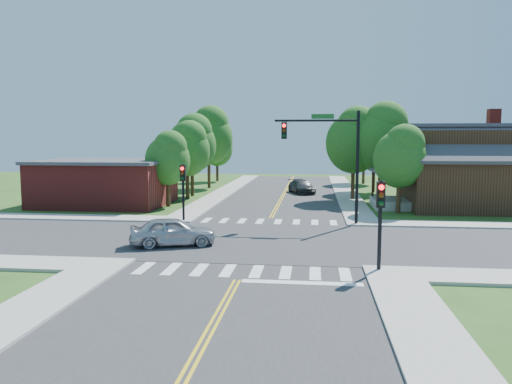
# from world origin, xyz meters

# --- Properties ---
(ground) EXTENTS (100.00, 100.00, 0.00)m
(ground) POSITION_xyz_m (0.00, 0.00, 0.00)
(ground) COLOR #274716
(ground) RESTS_ON ground
(road_ns) EXTENTS (10.00, 90.00, 0.04)m
(road_ns) POSITION_xyz_m (0.00, 0.00, 0.02)
(road_ns) COLOR #2D2D30
(road_ns) RESTS_ON ground
(road_ew) EXTENTS (90.00, 10.00, 0.04)m
(road_ew) POSITION_xyz_m (0.00, 0.00, 0.03)
(road_ew) COLOR #2D2D30
(road_ew) RESTS_ON ground
(intersection_patch) EXTENTS (10.20, 10.20, 0.06)m
(intersection_patch) POSITION_xyz_m (0.00, 0.00, 0.00)
(intersection_patch) COLOR #2D2D30
(intersection_patch) RESTS_ON ground
(sidewalk_ne) EXTENTS (40.00, 40.00, 0.14)m
(sidewalk_ne) POSITION_xyz_m (15.82, 15.82, 0.07)
(sidewalk_ne) COLOR #9E9B93
(sidewalk_ne) RESTS_ON ground
(sidewalk_nw) EXTENTS (40.00, 40.00, 0.14)m
(sidewalk_nw) POSITION_xyz_m (-15.82, 15.82, 0.07)
(sidewalk_nw) COLOR #9E9B93
(sidewalk_nw) RESTS_ON ground
(crosswalk_north) EXTENTS (8.85, 2.00, 0.01)m
(crosswalk_north) POSITION_xyz_m (0.00, 6.20, 0.05)
(crosswalk_north) COLOR white
(crosswalk_north) RESTS_ON ground
(crosswalk_south) EXTENTS (8.85, 2.00, 0.01)m
(crosswalk_south) POSITION_xyz_m (0.00, -6.20, 0.05)
(crosswalk_south) COLOR white
(crosswalk_south) RESTS_ON ground
(centerline) EXTENTS (0.30, 90.00, 0.01)m
(centerline) POSITION_xyz_m (0.00, 0.00, 0.05)
(centerline) COLOR yellow
(centerline) RESTS_ON ground
(stop_bar) EXTENTS (4.60, 0.45, 0.09)m
(stop_bar) POSITION_xyz_m (2.50, -7.60, 0.00)
(stop_bar) COLOR white
(stop_bar) RESTS_ON ground
(signal_mast_ne) EXTENTS (5.30, 0.42, 7.20)m
(signal_mast_ne) POSITION_xyz_m (3.91, 5.59, 4.85)
(signal_mast_ne) COLOR black
(signal_mast_ne) RESTS_ON ground
(signal_pole_se) EXTENTS (0.34, 0.42, 3.80)m
(signal_pole_se) POSITION_xyz_m (5.60, -5.62, 2.66)
(signal_pole_se) COLOR black
(signal_pole_se) RESTS_ON ground
(signal_pole_nw) EXTENTS (0.34, 0.42, 3.80)m
(signal_pole_nw) POSITION_xyz_m (-5.60, 5.58, 2.66)
(signal_pole_nw) COLOR black
(signal_pole_nw) RESTS_ON ground
(house_ne) EXTENTS (13.05, 8.80, 7.11)m
(house_ne) POSITION_xyz_m (15.11, 14.23, 3.33)
(house_ne) COLOR black
(house_ne) RESTS_ON ground
(building_nw) EXTENTS (10.40, 8.40, 3.73)m
(building_nw) POSITION_xyz_m (-14.20, 13.20, 1.88)
(building_nw) COLOR maroon
(building_nw) RESTS_ON ground
(tree_e_a) EXTENTS (3.84, 3.65, 6.54)m
(tree_e_a) POSITION_xyz_m (9.19, 11.17, 4.28)
(tree_e_a) COLOR #382314
(tree_e_a) RESTS_ON ground
(tree_e_b) EXTENTS (5.10, 4.85, 8.67)m
(tree_e_b) POSITION_xyz_m (8.76, 18.05, 5.68)
(tree_e_b) COLOR #382314
(tree_e_b) RESTS_ON ground
(tree_e_c) EXTENTS (5.13, 4.87, 8.72)m
(tree_e_c) POSITION_xyz_m (9.03, 25.52, 5.72)
(tree_e_c) COLOR #382314
(tree_e_c) RESTS_ON ground
(tree_e_d) EXTENTS (4.84, 4.60, 8.23)m
(tree_e_d) POSITION_xyz_m (8.95, 35.13, 5.39)
(tree_e_d) COLOR #382314
(tree_e_d) RESTS_ON ground
(tree_w_a) EXTENTS (3.61, 3.43, 6.14)m
(tree_w_a) POSITION_xyz_m (-8.68, 12.71, 4.02)
(tree_w_a) COLOR #382314
(tree_w_a) RESTS_ON ground
(tree_w_b) EXTENTS (4.63, 4.39, 7.86)m
(tree_w_b) POSITION_xyz_m (-8.55, 20.27, 5.15)
(tree_w_b) COLOR #382314
(tree_w_b) RESTS_ON ground
(tree_w_c) EXTENTS (5.34, 5.07, 9.08)m
(tree_w_c) POSITION_xyz_m (-8.54, 27.87, 5.95)
(tree_w_c) COLOR #382314
(tree_w_c) RESTS_ON ground
(tree_w_d) EXTENTS (4.01, 3.81, 6.82)m
(tree_w_d) POSITION_xyz_m (-9.31, 36.58, 4.46)
(tree_w_d) COLOR #382314
(tree_w_d) RESTS_ON ground
(tree_house) EXTENTS (4.90, 4.66, 8.34)m
(tree_house) POSITION_xyz_m (6.44, 18.79, 5.46)
(tree_house) COLOR #382314
(tree_house) RESTS_ON ground
(tree_bldg) EXTENTS (4.19, 3.98, 7.13)m
(tree_bldg) POSITION_xyz_m (-8.50, 18.23, 4.67)
(tree_bldg) COLOR #382314
(tree_bldg) RESTS_ON ground
(car_silver) EXTENTS (4.30, 5.36, 1.48)m
(car_silver) POSITION_xyz_m (-4.22, -1.71, 0.74)
(car_silver) COLOR #B5B7BC
(car_silver) RESTS_ON ground
(car_dgrey) EXTENTS (4.63, 5.63, 1.30)m
(car_dgrey) POSITION_xyz_m (1.70, 23.43, 0.65)
(car_dgrey) COLOR #292C2E
(car_dgrey) RESTS_ON ground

